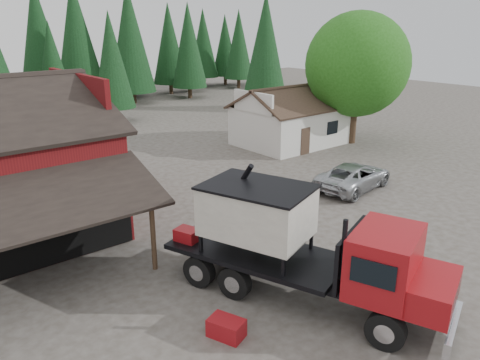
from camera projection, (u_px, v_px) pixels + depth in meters
ground at (292, 246)px, 20.48m from camera, size 120.00×120.00×0.00m
farmhouse at (291, 123)px, 37.27m from camera, size 8.60×6.42×4.65m
deciduous_tree at (357, 68)px, 36.11m from camera, size 8.00×8.00×10.20m
conifer_backdrop at (17, 112)px, 51.19m from camera, size 76.00×16.00×16.00m
near_pine_b at (111, 60)px, 44.13m from camera, size 3.96×3.96×10.40m
near_pine_c at (265, 45)px, 50.51m from camera, size 4.84×4.84×12.40m
feed_truck at (301, 244)px, 16.01m from camera, size 5.87×10.38×4.55m
silver_car at (354, 176)px, 27.33m from camera, size 5.83×3.29×1.54m
equip_box at (226, 328)px, 14.55m from camera, size 1.05×1.28×0.60m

